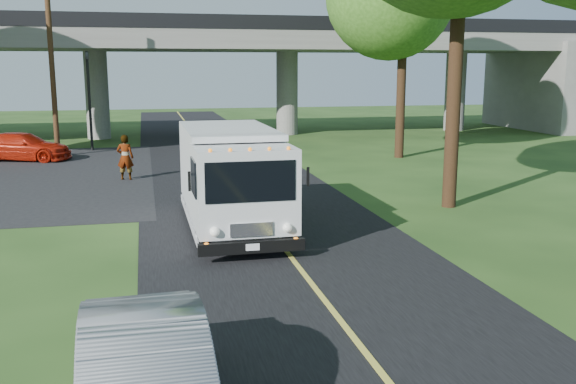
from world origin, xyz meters
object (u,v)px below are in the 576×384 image
object	(u,v)px
utility_pole	(52,63)
pedestrian	(125,157)
traffic_signal	(89,90)
red_sedan	(23,147)
step_van	(231,176)
silver_sedan	(146,380)

from	to	relation	value
utility_pole	pedestrian	distance (m)	9.21
traffic_signal	red_sedan	bearing A→B (deg)	-133.95
step_van	silver_sedan	bearing A→B (deg)	-103.97
red_sedan	pedestrian	distance (m)	8.26
traffic_signal	utility_pole	distance (m)	2.86
pedestrian	red_sedan	bearing A→B (deg)	-40.59
red_sedan	silver_sedan	xyz separation A→B (m)	(5.61, -25.13, 0.07)
traffic_signal	pedestrian	xyz separation A→B (m)	(1.98, -9.68, -2.30)
traffic_signal	silver_sedan	xyz separation A→B (m)	(2.66, -28.18, -2.47)
utility_pole	red_sedan	world-z (taller)	utility_pole
step_van	red_sedan	bearing A→B (deg)	117.09
traffic_signal	step_van	distance (m)	19.09
traffic_signal	utility_pole	xyz separation A→B (m)	(-1.50, -2.00, 1.40)
traffic_signal	utility_pole	world-z (taller)	utility_pole
step_van	silver_sedan	distance (m)	10.15
utility_pole	red_sedan	bearing A→B (deg)	-143.89
step_van	pedestrian	world-z (taller)	step_van
step_van	traffic_signal	bearing A→B (deg)	104.88
step_van	red_sedan	size ratio (longest dim) A/B	1.45
step_van	pedestrian	bearing A→B (deg)	108.94
utility_pole	red_sedan	xyz separation A→B (m)	(-1.44, -1.05, -3.94)
utility_pole	step_van	size ratio (longest dim) A/B	1.37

